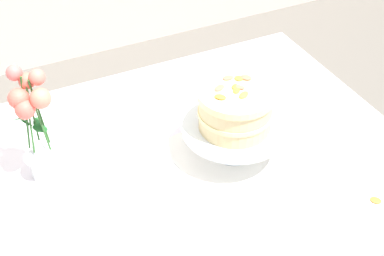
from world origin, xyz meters
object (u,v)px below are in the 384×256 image
at_px(dining_table, 169,197).
at_px(cake_stand, 234,131).
at_px(flower_vase, 34,125).
at_px(layer_cake, 235,109).

distance_m(dining_table, cake_stand, 0.26).
height_order(dining_table, flower_vase, flower_vase).
bearing_deg(flower_vase, cake_stand, -16.53).
relative_size(dining_table, cake_stand, 4.83).
distance_m(cake_stand, layer_cake, 0.08).
bearing_deg(cake_stand, dining_table, 178.10).
xyz_separation_m(cake_stand, flower_vase, (-0.50, 0.15, 0.09)).
bearing_deg(cake_stand, layer_cake, 79.36).
bearing_deg(flower_vase, dining_table, -25.01).
xyz_separation_m(dining_table, cake_stand, (0.20, -0.01, 0.17)).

